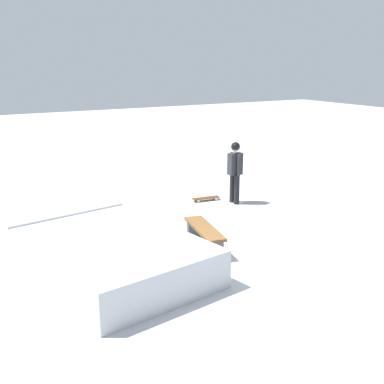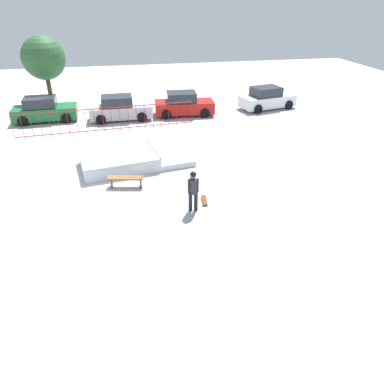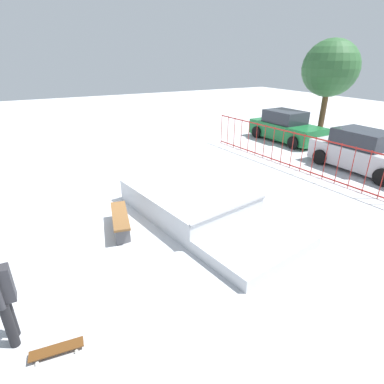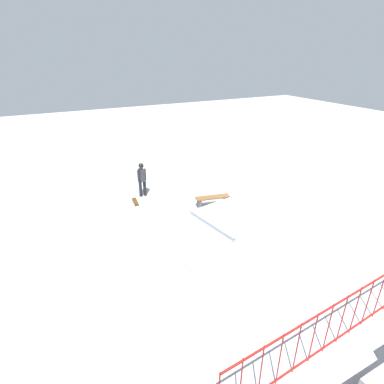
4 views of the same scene
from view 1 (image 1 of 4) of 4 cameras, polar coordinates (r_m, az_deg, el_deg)
ground_plane at (r=9.55m, az=-0.86°, el=-9.15°), size 60.00×60.00×0.00m
skate_ramp at (r=9.83m, az=-10.43°, el=-6.69°), size 5.76×3.47×0.74m
skater at (r=13.71m, az=4.97°, el=2.78°), size 0.44×0.38×1.73m
skateboard at (r=14.11m, az=1.61°, el=-0.71°), size 0.33×0.82×0.09m
park_bench at (r=10.51m, az=1.44°, el=-4.72°), size 1.65×0.72×0.48m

